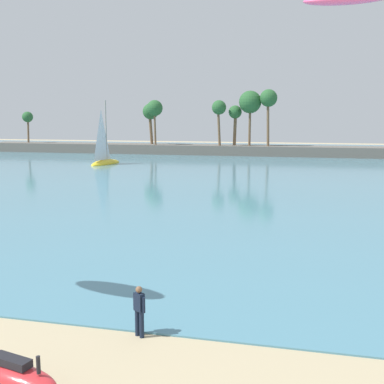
{
  "coord_description": "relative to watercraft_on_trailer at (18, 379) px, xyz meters",
  "views": [
    {
      "loc": [
        4.06,
        -5.02,
        6.91
      ],
      "look_at": [
        -0.47,
        13.67,
        3.93
      ],
      "focal_mm": 45.4,
      "sensor_mm": 36.0,
      "label": 1
    }
  ],
  "objects": [
    {
      "name": "sea",
      "position": [
        2.75,
        61.12,
        -0.49
      ],
      "size": [
        220.0,
        113.87,
        0.06
      ],
      "primitive_type": "cube",
      "color": "teal",
      "rests_on": "ground"
    },
    {
      "name": "palm_headland",
      "position": [
        2.68,
        77.95,
        1.69
      ],
      "size": [
        116.96,
        6.0,
        11.68
      ],
      "color": "#605B54",
      "rests_on": "ground"
    },
    {
      "name": "watercraft_on_trailer",
      "position": [
        0.0,
        0.0,
        0.0
      ],
      "size": [
        2.76,
        1.57,
        1.28
      ],
      "color": "#4C4C51",
      "rests_on": "ground"
    },
    {
      "name": "person_at_waterline",
      "position": [
        1.76,
        3.96,
        0.38
      ],
      "size": [
        0.48,
        0.35,
        1.67
      ],
      "color": "#141E33",
      "rests_on": "ground"
    },
    {
      "name": "sailboat_near_shore",
      "position": [
        -22.3,
        56.08,
        0.44
      ],
      "size": [
        3.13,
        7.09,
        9.92
      ],
      "color": "yellow",
      "rests_on": "sea"
    }
  ]
}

